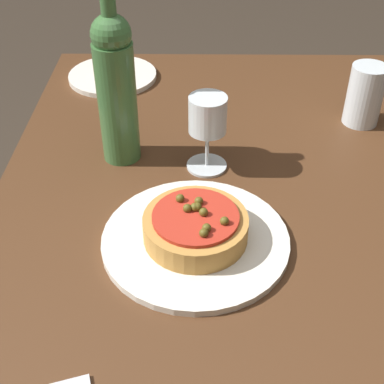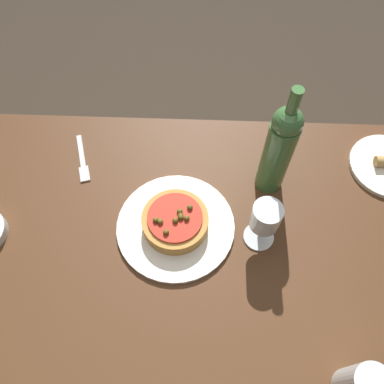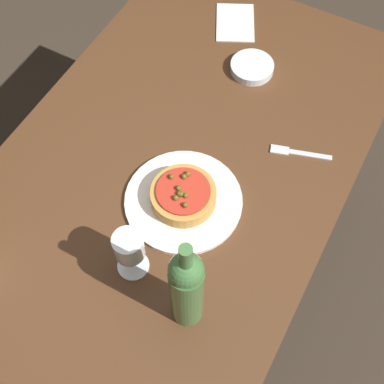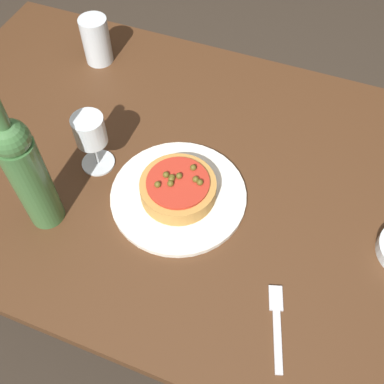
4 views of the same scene
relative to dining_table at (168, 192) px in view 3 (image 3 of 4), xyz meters
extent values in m
plane|color=#382D23|center=(0.00, 0.00, -0.69)|extent=(14.00, 14.00, 0.00)
cube|color=#4C2D19|center=(0.00, 0.00, 0.07)|extent=(1.54, 0.87, 0.03)
cylinder|color=#4C2D19|center=(-0.71, 0.38, -0.32)|extent=(0.06, 0.06, 0.74)
cylinder|color=#4C2D19|center=(-0.71, -0.38, -0.32)|extent=(0.06, 0.06, 0.74)
cylinder|color=white|center=(0.05, 0.08, 0.10)|extent=(0.30, 0.30, 0.01)
cylinder|color=#BC843D|center=(0.05, 0.08, 0.12)|extent=(0.16, 0.16, 0.04)
cylinder|color=#B72D1E|center=(0.05, 0.08, 0.14)|extent=(0.13, 0.13, 0.01)
sphere|color=brown|center=(0.03, 0.03, 0.15)|extent=(0.01, 0.01, 0.01)
sphere|color=brown|center=(0.06, 0.07, 0.15)|extent=(0.01, 0.01, 0.01)
sphere|color=brown|center=(0.02, 0.06, 0.15)|extent=(0.01, 0.01, 0.01)
sphere|color=brown|center=(0.09, 0.10, 0.15)|extent=(0.01, 0.01, 0.01)
sphere|color=brown|center=(0.01, 0.07, 0.15)|extent=(0.01, 0.01, 0.01)
sphere|color=brown|center=(0.08, 0.07, 0.15)|extent=(0.01, 0.01, 0.01)
sphere|color=brown|center=(0.06, 0.09, 0.15)|extent=(0.01, 0.01, 0.01)
sphere|color=brown|center=(0.05, 0.07, 0.15)|extent=(0.01, 0.01, 0.01)
sphere|color=brown|center=(0.06, 0.08, 0.15)|extent=(0.01, 0.01, 0.01)
cylinder|color=silver|center=(0.26, 0.06, 0.09)|extent=(0.08, 0.08, 0.00)
cylinder|color=silver|center=(0.26, 0.06, 0.13)|extent=(0.01, 0.01, 0.07)
cylinder|color=silver|center=(0.26, 0.06, 0.20)|extent=(0.07, 0.07, 0.07)
cylinder|color=#3D6B38|center=(0.29, 0.22, 0.20)|extent=(0.07, 0.07, 0.23)
sphere|color=#3D6B38|center=(0.29, 0.22, 0.33)|extent=(0.07, 0.07, 0.07)
cylinder|color=#3D6B38|center=(0.29, 0.22, 0.39)|extent=(0.03, 0.03, 0.08)
cylinder|color=silver|center=(-0.43, 0.04, 0.10)|extent=(0.13, 0.13, 0.02)
cube|color=silver|center=(-0.23, 0.30, 0.09)|extent=(0.05, 0.11, 0.00)
cube|color=silver|center=(-0.21, 0.23, 0.09)|extent=(0.04, 0.05, 0.00)
cube|color=silver|center=(-0.59, -0.09, 0.09)|extent=(0.20, 0.18, 0.00)
camera|label=1|loc=(-0.57, 0.08, 0.68)|focal=50.00mm
camera|label=2|loc=(0.11, -0.33, 0.95)|focal=35.00mm
camera|label=3|loc=(0.62, 0.41, 1.27)|focal=50.00mm
camera|label=4|loc=(-0.18, 0.58, 0.91)|focal=42.00mm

